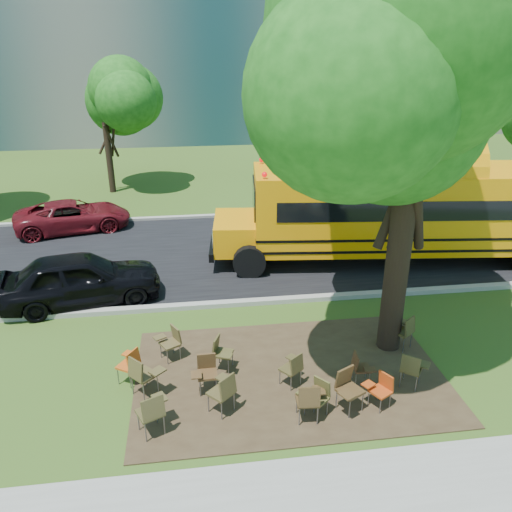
{
  "coord_description": "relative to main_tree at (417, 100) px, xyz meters",
  "views": [
    {
      "loc": [
        -1.04,
        -9.8,
        7.02
      ],
      "look_at": [
        0.7,
        3.04,
        1.51
      ],
      "focal_mm": 35.0,
      "sensor_mm": 36.0,
      "label": 1
    }
  ],
  "objects": [
    {
      "name": "ground",
      "position": [
        -3.69,
        -0.34,
        -5.96
      ],
      "size": [
        160.0,
        160.0,
        0.0
      ],
      "primitive_type": "plane",
      "color": "#334D18",
      "rests_on": "ground"
    },
    {
      "name": "dirt_patch",
      "position": [
        -2.69,
        -0.84,
        -5.95
      ],
      "size": [
        7.0,
        4.5,
        0.03
      ],
      "primitive_type": "cube",
      "color": "#382819",
      "rests_on": "ground"
    },
    {
      "name": "asphalt_road",
      "position": [
        -3.69,
        6.66,
        -5.94
      ],
      "size": [
        80.0,
        8.0,
        0.04
      ],
      "primitive_type": "cube",
      "color": "black",
      "rests_on": "ground"
    },
    {
      "name": "kerb_near",
      "position": [
        -3.69,
        2.66,
        -5.89
      ],
      "size": [
        80.0,
        0.25,
        0.14
      ],
      "primitive_type": "cube",
      "color": "gray",
      "rests_on": "ground"
    },
    {
      "name": "kerb_far",
      "position": [
        -3.69,
        10.76,
        -5.89
      ],
      "size": [
        80.0,
        0.25,
        0.14
      ],
      "primitive_type": "cube",
      "color": "gray",
      "rests_on": "ground"
    },
    {
      "name": "bg_tree_2",
      "position": [
        -8.69,
        15.66,
        -1.75
      ],
      "size": [
        4.8,
        4.8,
        6.62
      ],
      "color": "black",
      "rests_on": "ground"
    },
    {
      "name": "bg_tree_3",
      "position": [
        4.31,
        13.66,
        -0.93
      ],
      "size": [
        5.6,
        5.6,
        7.84
      ],
      "color": "black",
      "rests_on": "ground"
    },
    {
      "name": "main_tree",
      "position": [
        0.0,
        0.0,
        0.0
      ],
      "size": [
        7.2,
        7.2,
        9.58
      ],
      "color": "black",
      "rests_on": "ground"
    },
    {
      "name": "school_bus",
      "position": [
        3.14,
        5.21,
        -4.1
      ],
      "size": [
        13.37,
        4.2,
        3.22
      ],
      "rotation": [
        0.0,
        0.0,
        -0.1
      ],
      "color": "orange",
      "rests_on": "ground"
    },
    {
      "name": "chair_0",
      "position": [
        -5.67,
        -2.34,
        -5.36
      ],
      "size": [
        0.66,
        0.77,
        0.97
      ],
      "rotation": [
        0.0,
        0.0,
        0.44
      ],
      "color": "#473E1F",
      "rests_on": "ground"
    },
    {
      "name": "chair_1",
      "position": [
        -5.94,
        -1.14,
        -5.36
      ],
      "size": [
        0.83,
        0.66,
        0.97
      ],
      "rotation": [
        0.0,
        0.0,
        -0.82
      ],
      "color": "#4E4221",
      "rests_on": "ground"
    },
    {
      "name": "chair_2",
      "position": [
        -4.27,
        -1.9,
        -5.37
      ],
      "size": [
        0.65,
        0.82,
        0.95
      ],
      "rotation": [
        0.0,
        0.0,
        0.75
      ],
      "color": "#483E1F",
      "rests_on": "ground"
    },
    {
      "name": "chair_3",
      "position": [
        -4.6,
        -1.12,
        -5.42
      ],
      "size": [
        0.57,
        0.53,
        0.88
      ],
      "rotation": [
        0.0,
        0.0,
        3.17
      ],
      "color": "#4E351C",
      "rests_on": "ground"
    },
    {
      "name": "chair_4",
      "position": [
        -2.61,
        -2.4,
        -5.39
      ],
      "size": [
        0.63,
        0.54,
        0.93
      ],
      "rotation": [
        0.0,
        0.0,
        -0.07
      ],
      "color": "#443018",
      "rests_on": "ground"
    },
    {
      "name": "chair_5",
      "position": [
        -1.75,
        -2.15,
        -5.37
      ],
      "size": [
        0.65,
        0.78,
        0.96
      ],
      "rotation": [
        0.0,
        0.0,
        3.63
      ],
      "color": "#49331A",
      "rests_on": "ground"
    },
    {
      "name": "chair_6",
      "position": [
        -1.03,
        -2.14,
        -5.47
      ],
      "size": [
        0.65,
        0.53,
        0.79
      ],
      "rotation": [
        0.0,
        0.0,
        2.09
      ],
      "color": "#A83C11",
      "rests_on": "ground"
    },
    {
      "name": "chair_7",
      "position": [
        -0.13,
        -1.64,
        -5.42
      ],
      "size": [
        0.75,
        0.59,
        0.87
      ],
      "rotation": [
        0.0,
        0.0,
        -0.65
      ],
      "color": "#433D1D",
      "rests_on": "ground"
    },
    {
      "name": "chair_8",
      "position": [
        -6.25,
        -0.6,
        -5.43
      ],
      "size": [
        0.58,
        0.73,
        0.86
      ],
      "rotation": [
        0.0,
        0.0,
        1.0
      ],
      "color": "#BE4E14",
      "rests_on": "ground"
    },
    {
      "name": "chair_9",
      "position": [
        -5.37,
        0.2,
        -5.43
      ],
      "size": [
        0.71,
        0.58,
        0.86
      ],
      "rotation": [
        0.0,
        0.0,
        2.08
      ],
      "color": "brown",
      "rests_on": "ground"
    },
    {
      "name": "chair_10",
      "position": [
        -4.22,
        -0.41,
        -5.43
      ],
      "size": [
        0.54,
        0.69,
        0.85
      ],
      "rotation": [
        0.0,
        0.0,
        -1.96
      ],
      "color": "#49421F",
      "rests_on": "ground"
    },
    {
      "name": "chair_11",
      "position": [
        -2.7,
        -1.23,
        -5.44
      ],
      "size": [
        0.56,
        0.71,
        0.84
      ],
      "rotation": [
        0.0,
        0.0,
        0.66
      ],
      "color": "#443B1D",
      "rests_on": "ground"
    },
    {
      "name": "chair_12",
      "position": [
        -1.21,
        -1.35,
        -5.48
      ],
      "size": [
        0.45,
        0.53,
        0.77
      ],
      "rotation": [
        0.0,
        0.0,
        4.64
      ],
      "color": "#442B18",
      "rests_on": "ground"
    },
    {
      "name": "chair_13",
      "position": [
        0.34,
        -0.13,
        -5.4
      ],
      "size": [
        0.61,
        0.77,
        0.91
      ],
      "rotation": [
        0.0,
        0.0,
        0.64
      ],
      "color": "#433B1D",
      "rests_on": "ground"
    },
    {
      "name": "chair_14",
      "position": [
        -2.4,
        -2.2,
        -5.45
      ],
      "size": [
        0.71,
        0.56,
        0.83
      ],
      "rotation": [
        0.0,
        0.0,
        2.26
      ],
      "color": "#4E4822",
      "rests_on": "ground"
    },
    {
      "name": "black_car",
      "position": [
        -8.02,
        3.46,
        -5.19
      ],
      "size": [
        4.77,
        2.61,
        1.54
      ],
      "primitive_type": "imported",
      "rotation": [
        0.0,
        0.0,
        1.76
      ],
      "color": "black",
      "rests_on": "ground"
    },
    {
      "name": "bg_car_red",
      "position": [
        -9.49,
        9.9,
        -5.34
      ],
      "size": [
        4.84,
        3.07,
        1.24
      ],
      "primitive_type": "imported",
      "rotation": [
        0.0,
        0.0,
        1.81
      ],
      "color": "#570F15",
      "rests_on": "ground"
    }
  ]
}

